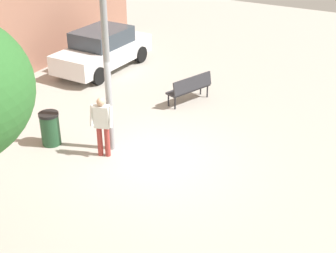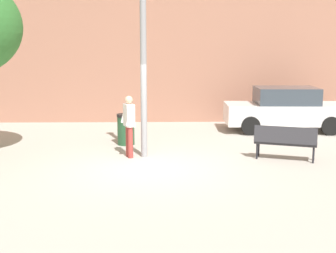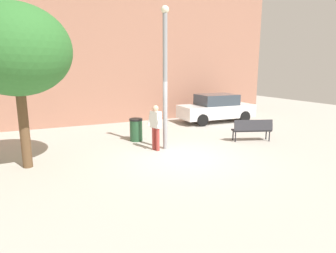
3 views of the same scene
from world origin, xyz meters
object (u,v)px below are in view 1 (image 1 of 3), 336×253
Objects in this scene: lamppost at (106,51)px; park_bench at (190,87)px; parked_car_white at (103,49)px; person_by_lamppost at (102,123)px; trash_bin at (50,128)px.

lamppost is 3.06× the size of park_bench.
lamppost is 1.20× the size of parked_car_white.
parked_car_white is at bearing 36.10° from person_by_lamppost.
parked_car_white is (5.29, 3.85, -0.19)m from person_by_lamppost.
person_by_lamppost is 4.17m from park_bench.
park_bench is at bearing -6.32° from person_by_lamppost.
lamppost is 6.51m from parked_car_white.
person_by_lamppost is 0.39× the size of parked_car_white.
lamppost is at bearing 172.43° from park_bench.
lamppost is 2.86m from trash_bin.
person_by_lamppost is 1.73m from trash_bin.
lamppost is 4.36m from park_bench.
park_bench is 4.47m from parked_car_white.
lamppost is at bearing -141.99° from parked_car_white.
person_by_lamppost reaches higher than trash_bin.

